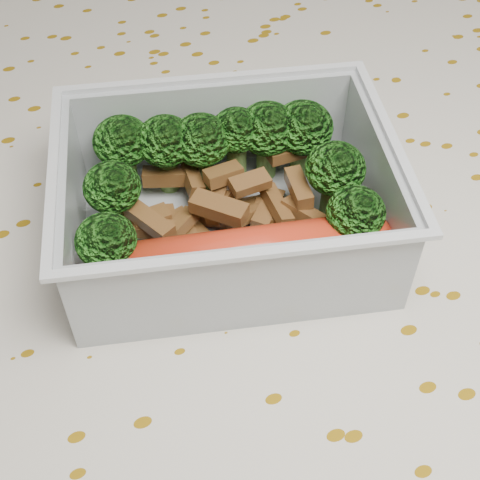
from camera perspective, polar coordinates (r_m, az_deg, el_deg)
name	(u,v)px	position (r m, az deg, el deg)	size (l,w,h in m)	color
dining_table	(226,345)	(0.47, -1.19, -8.98)	(1.40, 0.90, 0.75)	brown
tablecloth	(225,303)	(0.43, -1.29, -5.38)	(1.46, 0.96, 0.19)	beige
lunch_container	(228,209)	(0.40, -1.05, 2.62)	(0.22, 0.19, 0.07)	silver
broccoli_florets	(225,160)	(0.41, -1.31, 6.87)	(0.18, 0.14, 0.05)	#608C3F
meat_pile	(223,205)	(0.41, -1.43, 2.97)	(0.13, 0.09, 0.03)	brown
sausage	(245,255)	(0.37, 0.41, -1.25)	(0.17, 0.06, 0.03)	red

